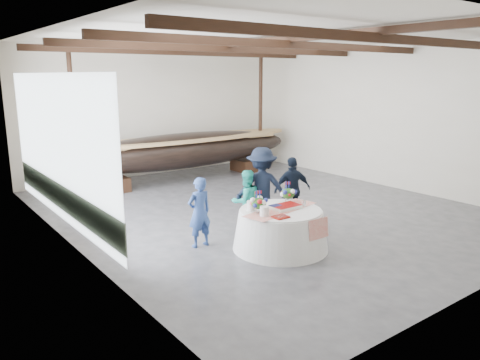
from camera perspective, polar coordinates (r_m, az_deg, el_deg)
floor at (r=12.73m, az=2.62°, el=-3.52°), size 10.00×12.00×0.01m
wall_back at (r=17.33m, az=-10.15°, el=8.19°), size 10.00×0.02×4.50m
wall_left at (r=9.91m, az=-20.22°, el=4.35°), size 0.02×12.00×4.50m
wall_right at (r=15.94m, az=16.84°, el=7.47°), size 0.02×12.00×4.50m
ceiling at (r=12.26m, az=2.85°, el=17.11°), size 10.00×12.00×0.01m
pavilion_structure at (r=12.83m, az=0.58°, el=14.70°), size 9.80×11.76×4.50m
open_bay at (r=10.94m, az=-21.34°, el=2.73°), size 0.03×7.00×3.20m
longboat_display at (r=16.11m, az=-6.70°, el=3.64°), size 8.70×1.74×1.63m
banquet_table at (r=9.80m, az=4.95°, el=-5.99°), size 1.98×1.98×0.85m
tabletop_items at (r=9.69m, az=4.24°, el=-2.65°), size 1.91×1.02×0.40m
guest_woman_blue at (r=9.83m, az=-4.97°, el=-3.93°), size 0.55×0.37×1.50m
guest_woman_teal at (r=10.70m, az=0.74°, el=-2.62°), size 0.79×0.66×1.46m
guest_man_left at (r=10.96m, az=2.66°, el=-0.99°), size 1.43×1.27×1.92m
guest_man_right at (r=11.55m, az=6.40°, el=-1.16°), size 1.02×0.68×1.61m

